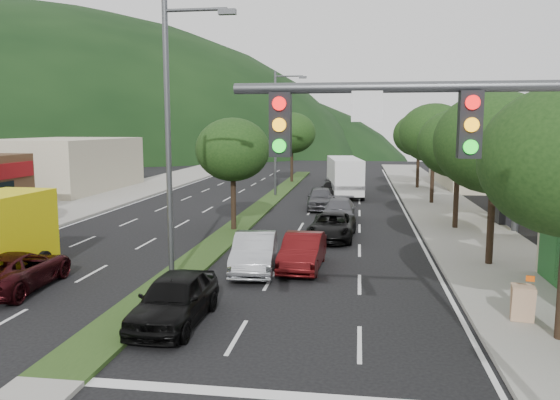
% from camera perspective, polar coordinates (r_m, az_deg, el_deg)
% --- Properties ---
extents(ground, '(160.00, 160.00, 0.00)m').
position_cam_1_polar(ground, '(13.76, -22.84, -17.28)').
color(ground, black).
rests_on(ground, ground).
extents(sidewalk_right, '(5.00, 90.00, 0.15)m').
position_cam_1_polar(sidewalk_right, '(36.51, 17.29, -1.46)').
color(sidewalk_right, gray).
rests_on(sidewalk_right, ground).
extents(sidewalk_left, '(6.00, 90.00, 0.15)m').
position_cam_1_polar(sidewalk_left, '(41.07, -20.52, -0.61)').
color(sidewalk_left, gray).
rests_on(sidewalk_left, ground).
extents(median, '(1.60, 56.00, 0.12)m').
position_cam_1_polar(median, '(39.58, -1.59, -0.44)').
color(median, '#213B15').
rests_on(median, ground).
extents(traffic_signal, '(6.12, 0.40, 7.00)m').
position_cam_1_polar(traffic_signal, '(9.42, 22.57, 0.83)').
color(traffic_signal, '#47494C').
rests_on(traffic_signal, ground).
extents(bldg_left_far, '(9.00, 14.00, 4.60)m').
position_cam_1_polar(bldg_left_far, '(51.58, -21.71, 3.42)').
color(bldg_left_far, beige).
rests_on(bldg_left_far, ground).
extents(bldg_right_far, '(10.00, 16.00, 5.20)m').
position_cam_1_polar(bldg_right_far, '(56.17, 21.45, 4.05)').
color(bldg_right_far, beige).
rests_on(bldg_right_far, ground).
extents(tree_r_b, '(4.80, 4.80, 6.94)m').
position_cam_1_polar(tree_r_b, '(23.23, 21.55, 5.60)').
color(tree_r_b, black).
rests_on(tree_r_b, sidewalk_right).
extents(tree_r_c, '(4.40, 4.40, 6.48)m').
position_cam_1_polar(tree_r_c, '(31.08, 18.15, 5.62)').
color(tree_r_c, black).
rests_on(tree_r_c, sidewalk_right).
extents(tree_r_d, '(5.00, 5.00, 7.17)m').
position_cam_1_polar(tree_r_d, '(40.95, 15.79, 6.74)').
color(tree_r_d, black).
rests_on(tree_r_d, sidewalk_right).
extents(tree_r_e, '(4.60, 4.60, 6.71)m').
position_cam_1_polar(tree_r_e, '(50.89, 14.31, 6.60)').
color(tree_r_e, black).
rests_on(tree_r_e, sidewalk_right).
extents(tree_med_near, '(4.00, 4.00, 6.02)m').
position_cam_1_polar(tree_med_near, '(29.40, -4.95, 5.25)').
color(tree_med_near, black).
rests_on(tree_med_near, median).
extents(tree_med_far, '(4.80, 4.80, 6.94)m').
position_cam_1_polar(tree_med_far, '(55.02, 1.25, 7.02)').
color(tree_med_far, black).
rests_on(tree_med_far, median).
extents(streetlight_near, '(2.60, 0.25, 10.00)m').
position_cam_1_polar(streetlight_near, '(19.70, -11.07, 7.30)').
color(streetlight_near, '#47494C').
rests_on(streetlight_near, ground).
extents(streetlight_mid, '(2.60, 0.25, 10.00)m').
position_cam_1_polar(streetlight_mid, '(44.08, -0.23, 7.60)').
color(streetlight_mid, '#47494C').
rests_on(streetlight_mid, ground).
extents(sedan_silver, '(2.01, 4.67, 1.50)m').
position_cam_1_polar(sedan_silver, '(21.58, -2.66, -5.49)').
color(sedan_silver, '#B5B8BE').
rests_on(sedan_silver, ground).
extents(suv_maroon, '(2.50, 4.95, 1.34)m').
position_cam_1_polar(suv_maroon, '(21.37, -25.83, -6.62)').
color(suv_maroon, black).
rests_on(suv_maroon, ground).
extents(car_queue_a, '(1.82, 4.35, 1.47)m').
position_cam_1_polar(car_queue_a, '(16.27, -10.96, -10.11)').
color(car_queue_a, black).
rests_on(car_queue_a, ground).
extents(car_queue_b, '(2.03, 4.75, 1.37)m').
position_cam_1_polar(car_queue_b, '(32.62, 6.19, -1.13)').
color(car_queue_b, '#535459').
rests_on(car_queue_b, ground).
extents(car_queue_c, '(1.66, 4.32, 1.41)m').
position_cam_1_polar(car_queue_c, '(21.95, 2.40, -5.38)').
color(car_queue_c, '#500D0F').
rests_on(car_queue_c, ground).
extents(car_queue_d, '(2.41, 4.83, 1.31)m').
position_cam_1_polar(car_queue_d, '(27.71, 5.48, -2.76)').
color(car_queue_d, black).
rests_on(car_queue_d, ground).
extents(car_queue_e, '(2.08, 4.59, 1.53)m').
position_cam_1_polar(car_queue_e, '(37.63, 4.26, 0.20)').
color(car_queue_e, '#47484C').
rests_on(car_queue_e, ground).
extents(car_queue_f, '(1.81, 4.31, 1.24)m').
position_cam_1_polar(car_queue_f, '(44.21, 5.47, 1.12)').
color(car_queue_f, black).
rests_on(car_queue_f, ground).
extents(motorhome, '(3.44, 8.31, 3.10)m').
position_cam_1_polar(motorhome, '(44.93, 6.74, 2.52)').
color(motorhome, silver).
rests_on(motorhome, ground).
extents(a_frame_sign, '(0.73, 0.80, 1.40)m').
position_cam_1_polar(a_frame_sign, '(17.21, 24.05, -9.53)').
color(a_frame_sign, tan).
rests_on(a_frame_sign, sidewalk_right).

